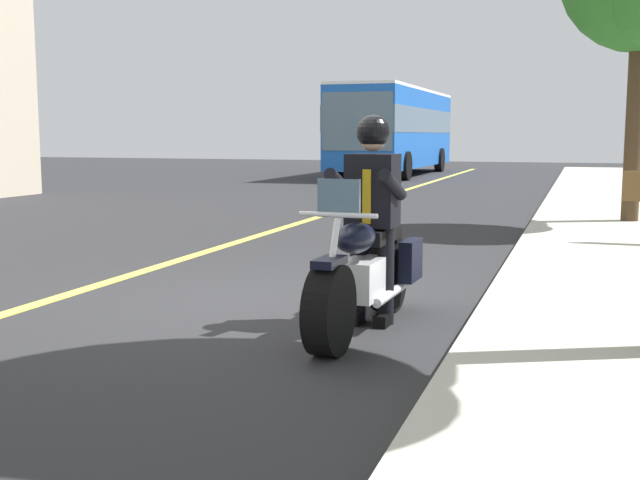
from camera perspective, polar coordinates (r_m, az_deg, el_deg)
ground_plane at (r=7.38m, az=-4.28°, el=-4.74°), size 80.00×80.00×0.00m
lane_center_stripe at (r=8.34m, az=-17.08°, el=-3.57°), size 60.00×0.16×0.01m
motorcycle_main at (r=6.42m, az=3.27°, el=-2.47°), size 2.22×0.63×1.26m
rider_main at (r=6.53m, az=3.78°, el=2.86°), size 0.63×0.56×1.74m
bus_near at (r=31.18m, az=5.47°, el=8.16°), size 11.05×2.70×3.30m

